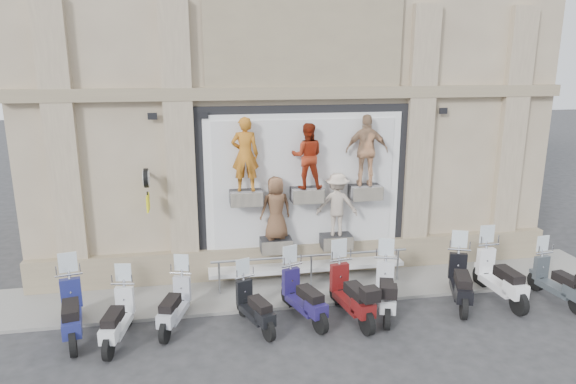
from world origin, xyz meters
name	(u,v)px	position (x,y,z in m)	size (l,w,h in m)	color
ground	(332,328)	(0.00, 0.00, 0.00)	(90.00, 90.00, 0.00)	#2B2B2D
sidewalk	(310,286)	(0.00, 2.10, 0.04)	(16.00, 2.20, 0.08)	gray
building	(278,49)	(0.00, 7.00, 6.00)	(14.00, 8.60, 12.00)	tan
shop_vitrine	(309,189)	(0.09, 2.74, 2.44)	(5.60, 0.87, 4.30)	black
guard_rail	(311,272)	(0.00, 2.00, 0.47)	(5.06, 0.10, 0.93)	#9EA0A5
clock_sign_bracket	(147,184)	(-3.90, 2.47, 2.80)	(0.10, 0.80, 1.02)	black
scooter_a	(70,301)	(-5.41, 0.60, 0.83)	(0.59, 2.03, 1.65)	navy
scooter_b	(117,309)	(-4.45, 0.26, 0.74)	(0.53, 1.82, 1.48)	silver
scooter_c	(174,296)	(-3.33, 0.67, 0.73)	(0.52, 1.79, 1.46)	#A5A7B3
scooter_d	(255,298)	(-1.63, 0.33, 0.70)	(0.50, 1.72, 1.40)	black
scooter_e	(304,287)	(-0.52, 0.49, 0.77)	(0.56, 1.90, 1.55)	#1D164D
scooter_f	(351,284)	(0.53, 0.35, 0.83)	(0.59, 2.04, 1.66)	#5A0F0F
scooter_g	(386,281)	(1.38, 0.43, 0.79)	(0.57, 1.95, 1.59)	silver
scooter_h	(461,272)	(3.27, 0.55, 0.81)	(0.58, 2.00, 1.63)	black
scooter_i	(501,268)	(4.31, 0.57, 0.84)	(0.61, 2.08, 1.69)	white
scooter_j	(559,273)	(5.62, 0.25, 0.74)	(0.53, 1.81, 1.47)	#33393E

